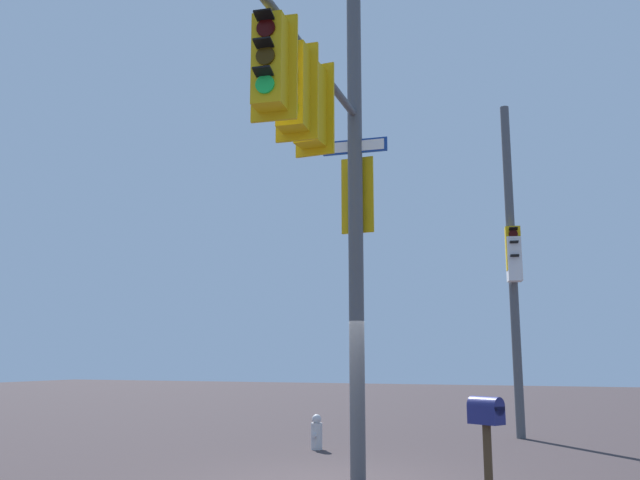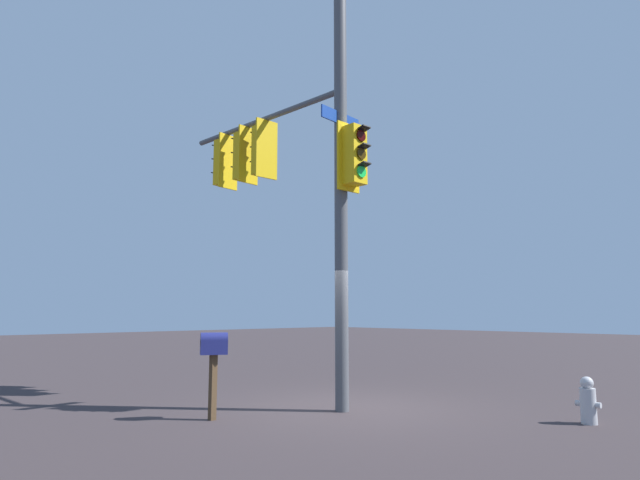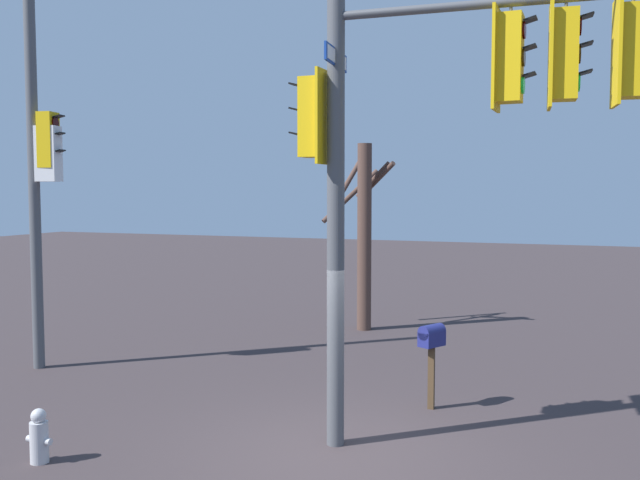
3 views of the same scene
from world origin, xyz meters
name	(u,v)px [view 3 (image 3 of 3)]	position (x,y,z in m)	size (l,w,h in m)	color
ground_plane	(335,453)	(0.00, 0.00, 0.00)	(80.00, 80.00, 0.00)	#372E30
main_signal_pole_assembly	(421,82)	(-1.03, -0.50, 5.05)	(5.33, 3.82, 8.82)	#4C4F54
secondary_pole_assembly	(39,155)	(7.06, -2.21, 4.32)	(0.77, 0.42, 8.45)	#4C4F54
fire_hydrant	(39,437)	(3.55, 1.72, 0.34)	(0.38, 0.24, 0.73)	#B2B2B7
mailbox	(432,343)	(-0.83, -2.40, 1.11)	(0.42, 0.50, 1.41)	#4C3823
bare_tree_behind_pole	(364,230)	(2.21, -8.33, 2.58)	(1.97, 1.63, 4.81)	#4D362E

